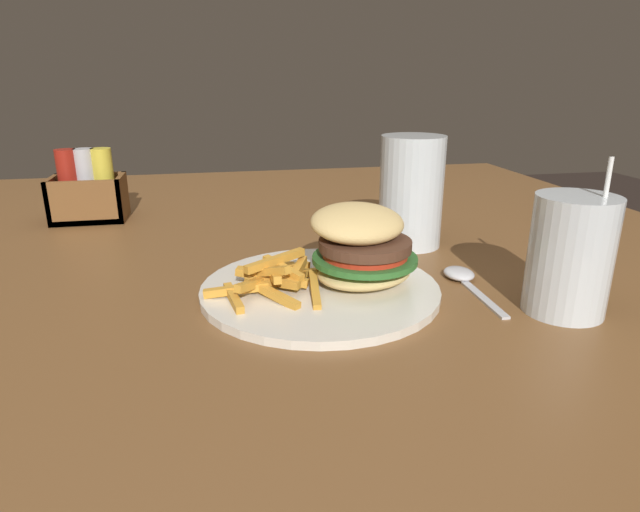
# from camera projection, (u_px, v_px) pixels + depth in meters

# --- Properties ---
(dining_table) EXTENTS (1.52, 1.25, 0.71)m
(dining_table) POSITION_uv_depth(u_px,v_px,m) (237.00, 281.00, 0.86)
(dining_table) COLOR brown
(dining_table) RESTS_ON ground_plane
(meal_plate_near) EXTENTS (0.28, 0.28, 0.11)m
(meal_plate_near) POSITION_uv_depth(u_px,v_px,m) (340.00, 266.00, 0.63)
(meal_plate_near) COLOR silver
(meal_plate_near) RESTS_ON dining_table
(beer_glass) EXTENTS (0.09, 0.09, 0.16)m
(beer_glass) POSITION_uv_depth(u_px,v_px,m) (411.00, 194.00, 0.79)
(beer_glass) COLOR silver
(beer_glass) RESTS_ON dining_table
(juice_glass) EXTENTS (0.09, 0.09, 0.17)m
(juice_glass) POSITION_uv_depth(u_px,v_px,m) (569.00, 261.00, 0.57)
(juice_glass) COLOR silver
(juice_glass) RESTS_ON dining_table
(spoon) EXTENTS (0.04, 0.15, 0.01)m
(spoon) POSITION_uv_depth(u_px,v_px,m) (462.00, 276.00, 0.67)
(spoon) COLOR silver
(spoon) RESTS_ON dining_table
(condiment_caddy) EXTENTS (0.12, 0.09, 0.13)m
(condiment_caddy) POSITION_uv_depth(u_px,v_px,m) (88.00, 192.00, 0.94)
(condiment_caddy) COLOR brown
(condiment_caddy) RESTS_ON dining_table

